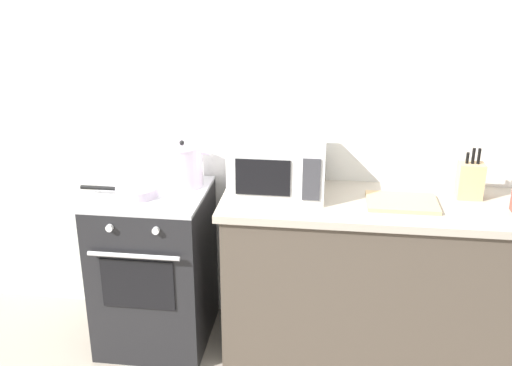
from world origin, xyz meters
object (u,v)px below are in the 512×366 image
object	(u,v)px
stock_pot	(183,165)
frying_pan	(135,191)
stove	(155,267)
cutting_board	(402,202)
knife_block	(470,180)
microwave	(278,167)

from	to	relation	value
stock_pot	frying_pan	distance (m)	0.30
stove	cutting_board	xyz separation A→B (m)	(1.34, 0.00, 0.47)
frying_pan	knife_block	bearing A→B (deg)	6.62
stove	frying_pan	size ratio (longest dim) A/B	2.18
stove	stock_pot	size ratio (longest dim) A/B	2.95
stove	frying_pan	xyz separation A→B (m)	(-0.06, -0.06, 0.48)
microwave	cutting_board	xyz separation A→B (m)	(0.65, -0.08, -0.14)
stock_pot	stove	bearing A→B (deg)	-139.80
frying_pan	stock_pot	bearing A→B (deg)	42.00
stock_pot	knife_block	size ratio (longest dim) A/B	1.14
stove	microwave	xyz separation A→B (m)	(0.69, 0.08, 0.61)
cutting_board	stock_pot	bearing A→B (deg)	173.77
frying_pan	cutting_board	xyz separation A→B (m)	(1.40, 0.06, -0.02)
stock_pot	frying_pan	xyz separation A→B (m)	(-0.22, -0.19, -0.09)
frying_pan	knife_block	size ratio (longest dim) A/B	1.54
stock_pot	microwave	xyz separation A→B (m)	(0.54, -0.05, 0.03)
stock_pot	knife_block	bearing A→B (deg)	0.39
stock_pot	knife_block	distance (m)	1.54
cutting_board	stove	bearing A→B (deg)	-179.95
stove	frying_pan	world-z (taller)	frying_pan
stove	stock_pot	bearing A→B (deg)	40.20
frying_pan	knife_block	distance (m)	1.77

